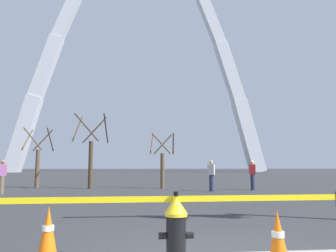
% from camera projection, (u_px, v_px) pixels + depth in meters
% --- Properties ---
extents(fire_hydrant, '(0.46, 0.48, 0.99)m').
position_uv_depth(fire_hydrant, '(176.00, 232.00, 4.40)').
color(fire_hydrant, black).
rests_on(fire_hydrant, ground).
extents(caution_tape_barrier, '(5.50, 0.12, 0.97)m').
position_uv_depth(caution_tape_barrier, '(145.00, 216.00, 4.42)').
color(caution_tape_barrier, '#232326').
rests_on(caution_tape_barrier, ground).
extents(traffic_cone_by_hydrant, '(0.36, 0.36, 0.73)m').
position_uv_depth(traffic_cone_by_hydrant, '(48.00, 232.00, 4.95)').
color(traffic_cone_by_hydrant, black).
rests_on(traffic_cone_by_hydrant, ground).
extents(traffic_cone_mid_sidewalk, '(0.36, 0.36, 0.73)m').
position_uv_depth(traffic_cone_mid_sidewalk, '(278.00, 239.00, 4.50)').
color(traffic_cone_mid_sidewalk, black).
rests_on(traffic_cone_mid_sidewalk, ground).
extents(monument_arch, '(50.65, 2.71, 51.72)m').
position_uv_depth(monument_arch, '(141.00, 60.00, 67.93)').
color(monument_arch, silver).
rests_on(monument_arch, ground).
extents(tree_far_left, '(1.66, 1.67, 3.57)m').
position_uv_depth(tree_far_left, '(38.00, 161.00, 20.07)').
color(tree_far_left, brown).
rests_on(tree_far_left, ground).
extents(tree_left_mid, '(1.97, 1.98, 4.28)m').
position_uv_depth(tree_left_mid, '(91.00, 155.00, 19.40)').
color(tree_left_mid, '#473323').
rests_on(tree_left_mid, ground).
extents(tree_center_left, '(1.49, 1.50, 3.20)m').
position_uv_depth(tree_center_left, '(162.00, 164.00, 19.56)').
color(tree_center_left, brown).
rests_on(tree_center_left, ground).
extents(pedestrian_walking_left, '(0.39, 0.34, 1.59)m').
position_uv_depth(pedestrian_walking_left, '(2.00, 176.00, 15.56)').
color(pedestrian_walking_left, brown).
rests_on(pedestrian_walking_left, ground).
extents(pedestrian_standing_center, '(0.39, 0.34, 1.59)m').
position_uv_depth(pedestrian_standing_center, '(211.00, 175.00, 17.35)').
color(pedestrian_standing_center, '#232847').
rests_on(pedestrian_standing_center, ground).
extents(pedestrian_walking_right, '(0.39, 0.30, 1.59)m').
position_uv_depth(pedestrian_walking_right, '(252.00, 175.00, 18.19)').
color(pedestrian_walking_right, '#232847').
rests_on(pedestrian_walking_right, ground).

